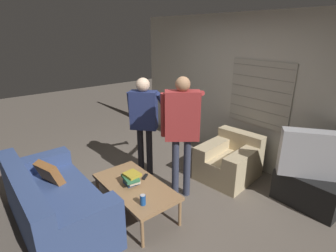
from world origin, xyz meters
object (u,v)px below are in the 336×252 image
Objects in this scene: coffee_table at (135,187)px; person_right_standing at (182,123)px; couch_blue at (53,204)px; spare_remote at (145,177)px; tv at (315,154)px; person_left_standing at (144,116)px; armchair_beige at (230,160)px; soda_can at (143,200)px; book_stack at (131,178)px.

coffee_table is 1.03m from person_right_standing.
couch_blue reaches higher than spare_remote.
tv is 2.44m from person_left_standing.
tv reaches higher than spare_remote.
armchair_beige is 0.81× the size of coffee_table.
soda_can is at bearing -20.02° from coffee_table.
person_right_standing reaches higher than tv.
book_stack is at bearing 74.95° from armchair_beige.
couch_blue is 1.09× the size of person_left_standing.
armchair_beige is at bearing 96.19° from soda_can.
person_left_standing reaches higher than couch_blue.
soda_can reaches higher than coffee_table.
person_left_standing is at bearing 131.55° from person_right_standing.
spare_remote is at bearing 109.41° from coffee_table.
person_right_standing is at bearing 110.39° from soda_can.
book_stack is at bearing -151.04° from person_right_standing.
person_left_standing reaches higher than soda_can.
person_right_standing is at bearing -37.35° from person_left_standing.
couch_blue is 13.59× the size of spare_remote.
person_left_standing reaches higher than tv.
armchair_beige is at bearing 76.44° from couch_blue.
person_left_standing is at bearing 102.16° from couch_blue.
person_right_standing is at bearing 75.61° from armchair_beige.
coffee_table is 9.51× the size of soda_can.
soda_can is at bearing 29.14° from tv.
tv is (1.74, 2.81, 0.46)m from couch_blue.
person_right_standing is 0.87m from spare_remote.
couch_blue is 0.97m from book_stack.
spare_remote is at bearing 95.90° from book_stack.
couch_blue is 13.89× the size of soda_can.
person_left_standing is (-0.35, 1.58, 0.70)m from couch_blue.
book_stack reaches higher than soda_can.
armchair_beige is 1.69m from coffee_table.
tv is 6.51× the size of soda_can.
coffee_table is at bearing -82.66° from person_left_standing.
armchair_beige is at bearing 83.30° from coffee_table.
spare_remote is (0.33, 1.11, 0.11)m from couch_blue.
soda_can is at bearing 43.23° from couch_blue.
person_right_standing is (-0.13, -0.95, 0.82)m from armchair_beige.
couch_blue is 2.64m from armchair_beige.
armchair_beige is (0.60, 2.58, -0.02)m from couch_blue.
person_left_standing reaches higher than book_stack.
person_left_standing is 1.02m from spare_remote.
person_right_standing is 0.97m from book_stack.
soda_can is at bearing -121.60° from person_right_standing.
spare_remote is (-0.07, 0.20, 0.05)m from coffee_table.
book_stack is 2.01× the size of spare_remote.
person_right_standing is (0.83, 0.05, 0.09)m from person_left_standing.
person_right_standing reaches higher than couch_blue.
tv is (1.15, 0.23, 0.48)m from armchair_beige.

